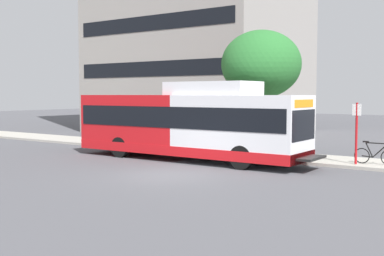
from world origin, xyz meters
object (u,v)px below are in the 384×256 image
(bicycle_parked, at_px, (375,154))
(street_tree_near_stop, at_px, (261,64))
(bus_stop_sign_pole, at_px, (356,129))
(transit_bus, at_px, (188,124))

(bicycle_parked, distance_m, street_tree_near_stop, 7.27)
(bus_stop_sign_pole, height_order, bicycle_parked, bus_stop_sign_pole)
(transit_bus, xyz_separation_m, bicycle_parked, (2.55, -7.87, -1.14))
(transit_bus, relative_size, bicycle_parked, 6.96)
(bus_stop_sign_pole, bearing_deg, transit_bus, 106.62)
(bus_stop_sign_pole, relative_size, bicycle_parked, 1.48)
(bus_stop_sign_pole, bearing_deg, bicycle_parked, -59.70)
(transit_bus, bearing_deg, bicycle_parked, -72.07)
(transit_bus, distance_m, street_tree_near_stop, 5.04)
(street_tree_near_stop, bearing_deg, bicycle_parked, -100.63)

